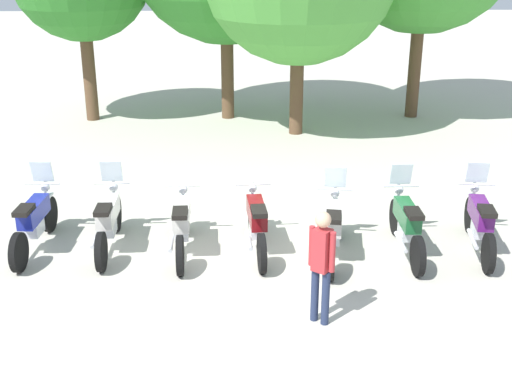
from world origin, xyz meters
The scene contains 9 objects.
ground_plane centered at (0.00, 0.00, 0.00)m, with size 80.00×80.00×0.00m, color #BCB7A8.
motorcycle_0 centered at (-3.72, 0.29, 0.52)m, with size 0.62×2.19×1.37m.
motorcycle_1 centered at (-2.48, 0.27, 0.52)m, with size 0.62×2.19×1.37m.
motorcycle_2 centered at (-1.24, 0.09, 0.50)m, with size 0.62×2.19×0.99m.
motorcycle_3 centered at (0.00, 0.12, 0.50)m, with size 0.62×2.19×0.99m.
motorcycle_4 centered at (1.24, -0.14, 0.52)m, with size 0.69×2.18×1.37m.
motorcycle_5 centered at (2.48, -0.02, 0.52)m, with size 0.62×2.19×1.37m.
motorcycle_6 centered at (3.72, 0.03, 0.52)m, with size 0.68×2.18×1.37m.
person_0 centered at (0.79, -2.16, 0.95)m, with size 0.36×0.31×1.63m.
Camera 1 is at (-0.30, -10.06, 4.93)m, focal length 46.83 mm.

